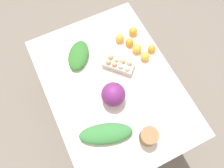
{
  "coord_description": "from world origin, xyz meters",
  "views": [
    {
      "loc": [
        0.6,
        -0.29,
        2.39
      ],
      "look_at": [
        0.0,
        0.0,
        0.77
      ],
      "focal_mm": 35.0,
      "sensor_mm": 36.0,
      "label": 1
    }
  ],
  "objects_px": {
    "orange_0": "(137,48)",
    "orange_1": "(152,49)",
    "egg_carton": "(119,64)",
    "paper_bag": "(149,136)",
    "orange_2": "(133,31)",
    "greens_bunch_dandelion": "(106,134)",
    "greens_bunch_scallion": "(78,55)",
    "cabbage_purple": "(113,94)",
    "orange_4": "(129,42)",
    "orange_3": "(145,56)",
    "orange_5": "(120,38)"
  },
  "relations": [
    {
      "from": "orange_0",
      "to": "orange_5",
      "type": "bearing_deg",
      "value": -152.07
    },
    {
      "from": "orange_4",
      "to": "orange_1",
      "type": "bearing_deg",
      "value": 46.55
    },
    {
      "from": "cabbage_purple",
      "to": "orange_3",
      "type": "relative_size",
      "value": 2.42
    },
    {
      "from": "orange_1",
      "to": "egg_carton",
      "type": "bearing_deg",
      "value": -87.37
    },
    {
      "from": "egg_carton",
      "to": "orange_4",
      "type": "bearing_deg",
      "value": -93.29
    },
    {
      "from": "greens_bunch_dandelion",
      "to": "orange_2",
      "type": "bearing_deg",
      "value": 139.54
    },
    {
      "from": "greens_bunch_dandelion",
      "to": "orange_0",
      "type": "relative_size",
      "value": 4.86
    },
    {
      "from": "orange_0",
      "to": "orange_4",
      "type": "relative_size",
      "value": 1.17
    },
    {
      "from": "greens_bunch_scallion",
      "to": "orange_2",
      "type": "relative_size",
      "value": 3.88
    },
    {
      "from": "paper_bag",
      "to": "orange_1",
      "type": "xyz_separation_m",
      "value": [
        -0.63,
        0.4,
        -0.03
      ]
    },
    {
      "from": "paper_bag",
      "to": "greens_bunch_scallion",
      "type": "height_order",
      "value": "paper_bag"
    },
    {
      "from": "orange_5",
      "to": "orange_3",
      "type": "bearing_deg",
      "value": 23.55
    },
    {
      "from": "egg_carton",
      "to": "orange_4",
      "type": "height_order",
      "value": "egg_carton"
    },
    {
      "from": "cabbage_purple",
      "to": "egg_carton",
      "type": "bearing_deg",
      "value": 144.94
    },
    {
      "from": "greens_bunch_scallion",
      "to": "orange_5",
      "type": "height_order",
      "value": "orange_5"
    },
    {
      "from": "orange_1",
      "to": "orange_2",
      "type": "xyz_separation_m",
      "value": [
        -0.22,
        -0.06,
        0.0
      ]
    },
    {
      "from": "greens_bunch_scallion",
      "to": "orange_0",
      "type": "distance_m",
      "value": 0.5
    },
    {
      "from": "orange_3",
      "to": "orange_5",
      "type": "distance_m",
      "value": 0.28
    },
    {
      "from": "cabbage_purple",
      "to": "greens_bunch_scallion",
      "type": "relative_size",
      "value": 0.65
    },
    {
      "from": "greens_bunch_scallion",
      "to": "orange_2",
      "type": "xyz_separation_m",
      "value": [
        -0.01,
        0.53,
        0.0
      ]
    },
    {
      "from": "orange_0",
      "to": "orange_2",
      "type": "relative_size",
      "value": 1.09
    },
    {
      "from": "orange_0",
      "to": "greens_bunch_scallion",
      "type": "bearing_deg",
      "value": -108.79
    },
    {
      "from": "cabbage_purple",
      "to": "orange_1",
      "type": "height_order",
      "value": "cabbage_purple"
    },
    {
      "from": "egg_carton",
      "to": "orange_0",
      "type": "xyz_separation_m",
      "value": [
        -0.07,
        0.21,
        -0.0
      ]
    },
    {
      "from": "orange_2",
      "to": "orange_5",
      "type": "distance_m",
      "value": 0.14
    },
    {
      "from": "orange_1",
      "to": "orange_0",
      "type": "bearing_deg",
      "value": -114.36
    },
    {
      "from": "paper_bag",
      "to": "egg_carton",
      "type": "bearing_deg",
      "value": 173.29
    },
    {
      "from": "greens_bunch_scallion",
      "to": "orange_0",
      "type": "relative_size",
      "value": 3.54
    },
    {
      "from": "paper_bag",
      "to": "greens_bunch_dandelion",
      "type": "relative_size",
      "value": 0.33
    },
    {
      "from": "orange_2",
      "to": "egg_carton",
      "type": "bearing_deg",
      "value": -47.74
    },
    {
      "from": "orange_2",
      "to": "orange_4",
      "type": "distance_m",
      "value": 0.12
    },
    {
      "from": "orange_1",
      "to": "orange_2",
      "type": "relative_size",
      "value": 0.88
    },
    {
      "from": "greens_bunch_dandelion",
      "to": "orange_1",
      "type": "relative_size",
      "value": 6.06
    },
    {
      "from": "paper_bag",
      "to": "orange_2",
      "type": "relative_size",
      "value": 1.73
    },
    {
      "from": "paper_bag",
      "to": "orange_5",
      "type": "xyz_separation_m",
      "value": [
        -0.84,
        0.2,
        -0.03
      ]
    },
    {
      "from": "egg_carton",
      "to": "greens_bunch_scallion",
      "type": "relative_size",
      "value": 0.91
    },
    {
      "from": "greens_bunch_dandelion",
      "to": "orange_5",
      "type": "relative_size",
      "value": 5.3
    },
    {
      "from": "paper_bag",
      "to": "greens_bunch_scallion",
      "type": "relative_size",
      "value": 0.45
    },
    {
      "from": "orange_0",
      "to": "orange_1",
      "type": "xyz_separation_m",
      "value": [
        0.05,
        0.12,
        -0.01
      ]
    },
    {
      "from": "egg_carton",
      "to": "orange_4",
      "type": "xyz_separation_m",
      "value": [
        -0.15,
        0.18,
        -0.01
      ]
    },
    {
      "from": "orange_2",
      "to": "orange_0",
      "type": "bearing_deg",
      "value": -17.76
    },
    {
      "from": "paper_bag",
      "to": "greens_bunch_dandelion",
      "type": "distance_m",
      "value": 0.31
    },
    {
      "from": "cabbage_purple",
      "to": "orange_0",
      "type": "xyz_separation_m",
      "value": [
        -0.3,
        0.37,
        -0.05
      ]
    },
    {
      "from": "cabbage_purple",
      "to": "orange_4",
      "type": "bearing_deg",
      "value": 138.15
    },
    {
      "from": "cabbage_purple",
      "to": "orange_2",
      "type": "relative_size",
      "value": 2.51
    },
    {
      "from": "egg_carton",
      "to": "orange_1",
      "type": "xyz_separation_m",
      "value": [
        -0.01,
        0.32,
        -0.01
      ]
    },
    {
      "from": "orange_3",
      "to": "orange_5",
      "type": "height_order",
      "value": "orange_3"
    },
    {
      "from": "paper_bag",
      "to": "orange_1",
      "type": "relative_size",
      "value": 1.97
    },
    {
      "from": "orange_1",
      "to": "orange_5",
      "type": "relative_size",
      "value": 0.87
    },
    {
      "from": "cabbage_purple",
      "to": "greens_bunch_scallion",
      "type": "distance_m",
      "value": 0.47
    }
  ]
}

